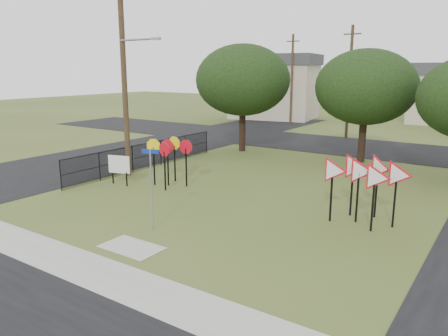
% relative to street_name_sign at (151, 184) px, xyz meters
% --- Properties ---
extents(ground, '(140.00, 140.00, 0.00)m').
position_rel_street_name_sign_xyz_m(ground, '(0.57, 0.79, -1.68)').
color(ground, '#42541F').
extents(sidewalk, '(30.00, 1.60, 0.02)m').
position_rel_street_name_sign_xyz_m(sidewalk, '(0.57, -3.41, -1.67)').
color(sidewalk, '#9E9E96').
rests_on(sidewalk, ground).
extents(planting_strip, '(30.00, 0.80, 0.02)m').
position_rel_street_name_sign_xyz_m(planting_strip, '(0.57, -4.61, -1.67)').
color(planting_strip, '#42541F').
rests_on(planting_strip, ground).
extents(street_left, '(8.00, 50.00, 0.02)m').
position_rel_street_name_sign_xyz_m(street_left, '(-11.43, 10.79, -1.67)').
color(street_left, black).
rests_on(street_left, ground).
extents(street_far, '(60.00, 8.00, 0.02)m').
position_rel_street_name_sign_xyz_m(street_far, '(0.57, 20.79, -1.67)').
color(street_far, black).
rests_on(street_far, ground).
extents(curb_pad, '(2.00, 1.20, 0.02)m').
position_rel_street_name_sign_xyz_m(curb_pad, '(0.57, -1.61, -1.67)').
color(curb_pad, '#9E9E96').
rests_on(curb_pad, ground).
extents(street_name_sign, '(0.56, 0.26, 2.92)m').
position_rel_street_name_sign_xyz_m(street_name_sign, '(0.00, 0.00, 0.00)').
color(street_name_sign, gray).
rests_on(street_name_sign, ground).
extents(stop_sign_cluster, '(2.18, 1.67, 2.31)m').
position_rel_street_name_sign_xyz_m(stop_sign_cluster, '(-3.46, 4.91, 0.05)').
color(stop_sign_cluster, black).
rests_on(stop_sign_cluster, ground).
extents(yield_sign_cluster, '(3.23, 1.89, 2.51)m').
position_rel_street_name_sign_xyz_m(yield_sign_cluster, '(5.96, 4.95, 0.17)').
color(yield_sign_cluster, black).
rests_on(yield_sign_cluster, ground).
extents(info_board, '(1.15, 0.34, 1.47)m').
position_rel_street_name_sign_xyz_m(info_board, '(-5.61, 3.62, -0.70)').
color(info_board, black).
rests_on(info_board, ground).
extents(utility_pole_main, '(3.55, 0.33, 10.00)m').
position_rel_street_name_sign_xyz_m(utility_pole_main, '(-6.66, 5.29, 3.53)').
color(utility_pole_main, '#493621').
rests_on(utility_pole_main, ground).
extents(far_pole_a, '(1.40, 0.24, 9.00)m').
position_rel_street_name_sign_xyz_m(far_pole_a, '(-1.43, 24.79, 2.92)').
color(far_pole_a, '#493621').
rests_on(far_pole_a, ground).
extents(far_pole_c, '(1.40, 0.24, 9.00)m').
position_rel_street_name_sign_xyz_m(far_pole_c, '(-9.43, 30.79, 2.92)').
color(far_pole_c, '#493621').
rests_on(far_pole_c, ground).
extents(fence_run, '(0.05, 11.55, 1.50)m').
position_rel_street_name_sign_xyz_m(fence_run, '(-7.03, 7.04, -0.89)').
color(fence_run, black).
rests_on(fence_run, ground).
extents(house_left, '(10.58, 8.88, 7.20)m').
position_rel_street_name_sign_xyz_m(house_left, '(-13.43, 34.79, 1.97)').
color(house_left, beige).
rests_on(house_left, ground).
extents(tree_near_left, '(6.40, 6.40, 7.27)m').
position_rel_street_name_sign_xyz_m(tree_near_left, '(-5.43, 14.79, 3.18)').
color(tree_near_left, black).
rests_on(tree_near_left, ground).
extents(tree_near_mid, '(6.00, 6.00, 6.80)m').
position_rel_street_name_sign_xyz_m(tree_near_mid, '(2.57, 15.79, 2.86)').
color(tree_near_mid, black).
rests_on(tree_near_mid, ground).
extents(tree_far_left, '(6.80, 6.80, 7.73)m').
position_rel_street_name_sign_xyz_m(tree_far_left, '(-15.43, 30.79, 3.49)').
color(tree_far_left, black).
rests_on(tree_far_left, ground).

